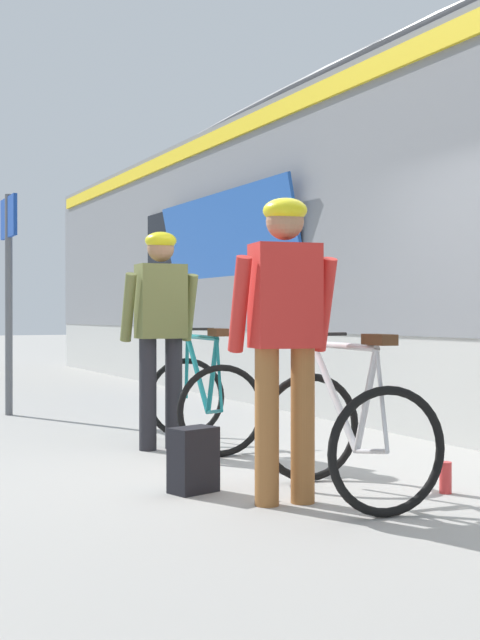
# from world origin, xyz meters

# --- Properties ---
(ground_plane) EXTENTS (80.00, 80.00, 0.00)m
(ground_plane) POSITION_xyz_m (0.00, 0.00, 0.00)
(ground_plane) COLOR #A09E99
(cyclist_near_in_red) EXTENTS (0.64, 0.37, 1.76)m
(cyclist_near_in_red) POSITION_xyz_m (-0.71, -0.71, 1.05)
(cyclist_near_in_red) COLOR #935B2D
(cyclist_near_in_red) RESTS_ON ground
(cyclist_far_in_olive) EXTENTS (0.62, 0.33, 1.76)m
(cyclist_far_in_olive) POSITION_xyz_m (-0.63, 1.44, 1.05)
(cyclist_far_in_olive) COLOR #232328
(cyclist_far_in_olive) RESTS_ON ground
(bicycle_near_silver) EXTENTS (0.84, 1.15, 0.99)m
(bicycle_near_silver) POSITION_xyz_m (-0.31, -0.74, 0.40)
(bicycle_near_silver) COLOR black
(bicycle_near_silver) RESTS_ON ground
(bicycle_far_teal) EXTENTS (0.85, 1.15, 0.99)m
(bicycle_far_teal) POSITION_xyz_m (-0.28, 1.38, 0.40)
(bicycle_far_teal) COLOR black
(bicycle_far_teal) RESTS_ON ground
(backpack_on_platform) EXTENTS (0.32, 0.25, 0.40)m
(backpack_on_platform) POSITION_xyz_m (-1.05, -0.19, 0.20)
(backpack_on_platform) COLOR black
(backpack_on_platform) RESTS_ON ground
(water_bottle_near_the_bikes) EXTENTS (0.07, 0.07, 0.19)m
(water_bottle_near_the_bikes) POSITION_xyz_m (0.31, -0.91, 0.10)
(water_bottle_near_the_bikes) COLOR red
(water_bottle_near_the_bikes) RESTS_ON ground
(platform_sign_post) EXTENTS (0.08, 0.70, 2.40)m
(platform_sign_post) POSITION_xyz_m (-1.26, 4.35, 1.62)
(platform_sign_post) COLOR #595B60
(platform_sign_post) RESTS_ON ground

